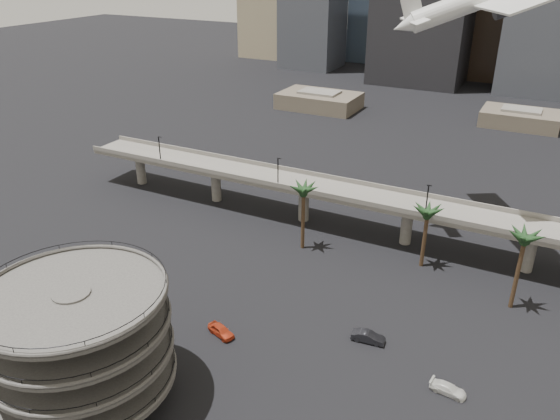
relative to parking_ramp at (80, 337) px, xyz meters
The scene contains 8 objects.
ground 16.79m from the parking_ramp, 17.10° to the left, with size 700.00×700.00×0.00m, color black.
parking_ramp is the anchor object (origin of this frame).
overpass 60.46m from the parking_ramp, 77.57° to the left, with size 130.00×9.30×14.70m.
palm_trees 61.97m from the parking_ramp, 56.18° to the left, with size 54.40×18.40×14.00m.
low_buildings 147.81m from the parking_ramp, 82.26° to the left, with size 135.00×27.50×6.80m.
car_a 21.93m from the parking_ramp, 67.51° to the left, with size 1.90×4.71×1.61m, color #C13A1B.
car_b 39.71m from the parking_ramp, 44.61° to the left, with size 1.72×4.93×1.62m, color black.
car_c 46.73m from the parking_ramp, 28.82° to the left, with size 1.90×4.68×1.36m, color silver.
Camera 1 is at (32.69, -39.44, 51.77)m, focal length 35.00 mm.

